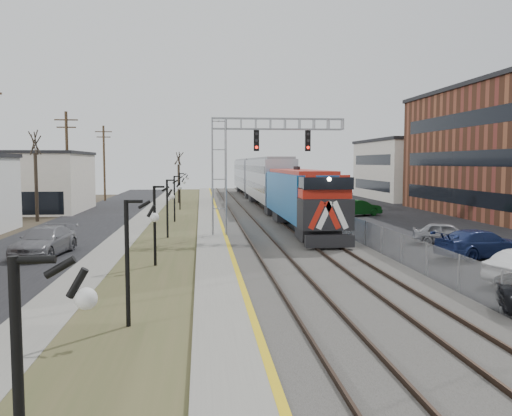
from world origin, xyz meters
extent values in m
cube|color=black|center=(-11.50, 35.00, 0.02)|extent=(7.00, 120.00, 0.04)
cube|color=gray|center=(-7.00, 35.00, 0.04)|extent=(2.00, 120.00, 0.08)
cube|color=#454C28|center=(-4.00, 35.00, 0.03)|extent=(4.00, 120.00, 0.06)
cube|color=gray|center=(-1.00, 35.00, 0.12)|extent=(2.00, 120.00, 0.24)
cube|color=#595651|center=(4.00, 35.00, 0.10)|extent=(8.00, 120.00, 0.20)
cube|color=black|center=(16.00, 35.00, 0.02)|extent=(16.00, 120.00, 0.04)
cube|color=gold|center=(-0.12, 35.00, 0.24)|extent=(0.24, 120.00, 0.01)
cube|color=#2D2119|center=(1.25, 35.00, 0.28)|extent=(0.08, 120.00, 0.15)
cube|color=#2D2119|center=(2.75, 35.00, 0.28)|extent=(0.08, 120.00, 0.15)
cube|color=#2D2119|center=(4.75, 35.00, 0.28)|extent=(0.08, 120.00, 0.15)
cube|color=#2D2119|center=(6.25, 35.00, 0.28)|extent=(0.08, 120.00, 0.15)
cube|color=#125296|center=(5.50, 29.70, 2.47)|extent=(3.00, 17.00, 4.25)
cube|color=black|center=(5.50, 21.00, 0.70)|extent=(2.80, 0.50, 0.70)
cube|color=#A6A8B0|center=(5.50, 50.00, 3.01)|extent=(3.00, 22.00, 5.33)
cube|color=#A6A8B0|center=(5.50, 72.80, 3.01)|extent=(3.00, 22.00, 5.33)
cube|color=gray|center=(-0.50, 28.00, 4.00)|extent=(1.00, 1.00, 8.00)
cube|color=gray|center=(3.50, 28.00, 7.75)|extent=(9.00, 0.80, 0.80)
cube|color=black|center=(2.00, 27.55, 6.60)|extent=(0.35, 0.25, 1.40)
cube|color=black|center=(5.50, 27.55, 6.60)|extent=(0.35, 0.25, 1.40)
cylinder|color=black|center=(-4.00, -2.00, 2.00)|extent=(0.14, 0.14, 4.00)
cylinder|color=black|center=(-4.00, 8.00, 2.00)|extent=(0.14, 0.14, 4.00)
cylinder|color=black|center=(-4.00, 18.00, 2.00)|extent=(0.14, 0.14, 4.00)
cylinder|color=black|center=(-4.00, 28.00, 2.00)|extent=(0.14, 0.14, 4.00)
cylinder|color=black|center=(-4.00, 38.00, 2.00)|extent=(0.14, 0.14, 4.00)
cylinder|color=black|center=(-4.00, 50.00, 2.00)|extent=(0.14, 0.14, 4.00)
cylinder|color=#4C3823|center=(-14.50, 45.00, 5.00)|extent=(0.28, 0.28, 10.00)
cylinder|color=#4C3823|center=(-14.50, 65.00, 5.00)|extent=(0.28, 0.28, 10.00)
cube|color=gray|center=(8.20, 35.00, 0.80)|extent=(0.04, 120.00, 1.60)
cube|color=beige|center=(-21.00, 50.00, 3.00)|extent=(14.00, 12.00, 6.00)
cube|color=beige|center=(30.00, 65.00, 4.00)|extent=(16.00, 18.00, 8.00)
cylinder|color=#382D23|center=(-16.00, 40.00, 2.97)|extent=(0.30, 0.30, 5.95)
cylinder|color=#382D23|center=(-4.50, 60.00, 2.45)|extent=(0.30, 0.30, 4.90)
imported|color=navy|center=(13.13, 18.52, 0.76)|extent=(5.62, 3.49, 1.52)
imported|color=gray|center=(13.40, 23.11, 0.70)|extent=(4.44, 3.09, 1.40)
imported|color=#0C4014|center=(13.22, 41.56, 0.77)|extent=(4.96, 3.26, 1.54)
imported|color=slate|center=(-10.30, 21.67, 0.79)|extent=(2.91, 5.66, 1.57)
camera|label=1|loc=(-1.72, -8.77, 5.13)|focal=38.00mm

